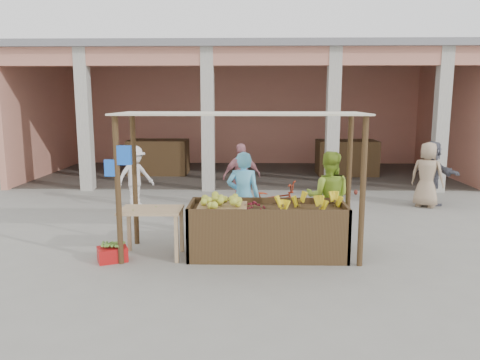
{
  "coord_description": "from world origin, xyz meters",
  "views": [
    {
      "loc": [
        0.23,
        -7.56,
        2.61
      ],
      "look_at": [
        0.02,
        1.2,
        1.08
      ],
      "focal_mm": 35.0,
      "sensor_mm": 36.0,
      "label": 1
    }
  ],
  "objects_px": {
    "motorcycle": "(270,202)",
    "fruit_stall": "(267,232)",
    "vendor_green": "(328,195)",
    "red_crate": "(112,254)",
    "side_table": "(151,217)",
    "vendor_blue": "(243,194)"
  },
  "relations": [
    {
      "from": "fruit_stall",
      "to": "red_crate",
      "type": "relative_size",
      "value": 5.71
    },
    {
      "from": "vendor_green",
      "to": "red_crate",
      "type": "bearing_deg",
      "value": 28.5
    },
    {
      "from": "side_table",
      "to": "red_crate",
      "type": "relative_size",
      "value": 2.23
    },
    {
      "from": "red_crate",
      "to": "vendor_blue",
      "type": "xyz_separation_m",
      "value": [
        2.1,
        1.18,
        0.77
      ]
    },
    {
      "from": "vendor_blue",
      "to": "motorcycle",
      "type": "distance_m",
      "value": 1.4
    },
    {
      "from": "side_table",
      "to": "red_crate",
      "type": "bearing_deg",
      "value": -158.41
    },
    {
      "from": "side_table",
      "to": "motorcycle",
      "type": "xyz_separation_m",
      "value": [
        2.05,
        2.16,
        -0.21
      ]
    },
    {
      "from": "side_table",
      "to": "vendor_blue",
      "type": "xyz_separation_m",
      "value": [
        1.5,
        0.94,
        0.21
      ]
    },
    {
      "from": "side_table",
      "to": "vendor_blue",
      "type": "bearing_deg",
      "value": 31.54
    },
    {
      "from": "side_table",
      "to": "vendor_blue",
      "type": "relative_size",
      "value": 0.57
    },
    {
      "from": "motorcycle",
      "to": "side_table",
      "type": "bearing_deg",
      "value": 153.41
    },
    {
      "from": "vendor_green",
      "to": "motorcycle",
      "type": "xyz_separation_m",
      "value": [
        -1.0,
        1.25,
        -0.41
      ]
    },
    {
      "from": "side_table",
      "to": "vendor_green",
      "type": "height_order",
      "value": "vendor_green"
    },
    {
      "from": "red_crate",
      "to": "motorcycle",
      "type": "relative_size",
      "value": 0.25
    },
    {
      "from": "side_table",
      "to": "vendor_green",
      "type": "bearing_deg",
      "value": 15.98
    },
    {
      "from": "motorcycle",
      "to": "fruit_stall",
      "type": "bearing_deg",
      "value": -166.68
    },
    {
      "from": "red_crate",
      "to": "motorcycle",
      "type": "distance_m",
      "value": 3.59
    },
    {
      "from": "side_table",
      "to": "red_crate",
      "type": "height_order",
      "value": "side_table"
    },
    {
      "from": "side_table",
      "to": "fruit_stall",
      "type": "bearing_deg",
      "value": 2.54
    },
    {
      "from": "vendor_blue",
      "to": "motorcycle",
      "type": "bearing_deg",
      "value": -110.99
    },
    {
      "from": "side_table",
      "to": "red_crate",
      "type": "distance_m",
      "value": 0.86
    },
    {
      "from": "side_table",
      "to": "vendor_blue",
      "type": "height_order",
      "value": "vendor_blue"
    }
  ]
}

